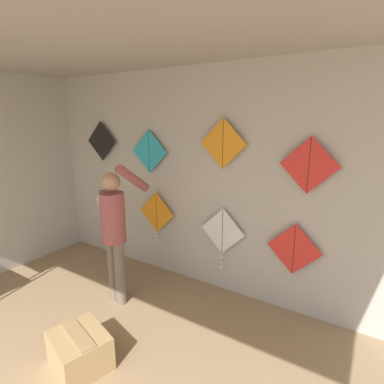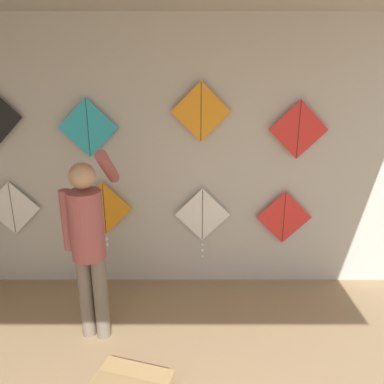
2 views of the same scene
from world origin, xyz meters
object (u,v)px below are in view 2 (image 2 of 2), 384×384
Objects in this scene: shopkeeper at (89,237)px; kite_1 at (105,211)px; kite_0 at (13,208)px; kite_7 at (300,130)px; kite_6 at (202,112)px; kite_5 at (89,128)px; kite_3 at (285,218)px; kite_2 at (203,218)px.

shopkeeper is 0.86m from kite_1.
kite_0 is 1.00× the size of kite_7.
kite_6 reaches higher than kite_1.
kite_3 is at bearing 0.00° from kite_5.
kite_1 is 1.91m from kite_3.
kite_3 is 1.00× the size of kite_6.
shopkeeper is at bearing -138.75° from kite_2.
kite_7 reaches higher than kite_1.
kite_0 is 1.00× the size of kite_3.
kite_6 reaches higher than kite_0.
kite_7 is at bearing 0.00° from kite_5.
kite_5 is at bearing 111.13° from shopkeeper.
kite_0 is at bearing 180.00° from kite_6.
kite_7 is (2.96, 0.00, 0.83)m from kite_0.
kite_0 is 2.23m from kite_6.
shopkeeper reaches higher than kite_3.
kite_0 reaches higher than kite_3.
kite_7 is (1.98, 0.00, 0.86)m from kite_1.
kite_7 is (0.07, 0.00, 0.93)m from kite_3.
kite_6 is (0.95, 0.86, 0.94)m from shopkeeper.
kite_6 is at bearing 180.00° from kite_7.
shopkeeper is at bearing -79.27° from kite_5.
kite_3 is at bearing 35.32° from shopkeeper.
kite_3 is at bearing 180.00° from kite_7.
kite_3 is at bearing 0.00° from kite_0.
kite_1 is at bearing -0.04° from kite_0.
kite_6 is (-0.89, 0.00, 1.11)m from kite_3.
kite_6 reaches higher than shopkeeper.
kite_7 reaches higher than kite_2.
kite_2 is 1.49m from kite_5.
kite_5 is at bearing 180.00° from kite_7.
kite_6 is 1.00× the size of kite_7.
kite_7 reaches higher than shopkeeper.
shopkeeper is at bearing -155.09° from kite_3.
kite_3 is 0.94m from kite_7.
kite_5 is at bearing 179.65° from kite_1.
shopkeeper is at bearing -155.95° from kite_7.
kite_5 is (-1.14, 0.00, 0.96)m from kite_2.
kite_2 is at bearing -2.20° from kite_6.
kite_5 reaches higher than kite_3.
kite_7 is at bearing 0.02° from kite_1.
kite_2 is (2.01, -0.00, -0.11)m from kite_0.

